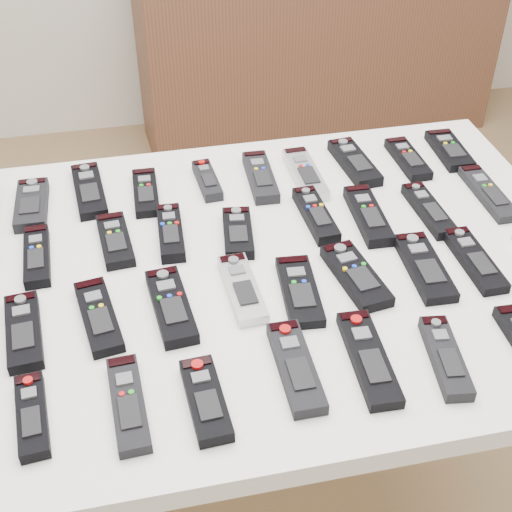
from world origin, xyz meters
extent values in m
plane|color=#99704E|center=(0.00, 0.00, 0.00)|extent=(4.00, 4.00, 0.00)
cube|color=white|center=(0.01, -0.05, 0.76)|extent=(1.25, 0.88, 0.04)
cylinder|color=beige|center=(-0.55, 0.33, 0.37)|extent=(0.04, 0.04, 0.74)
cylinder|color=beige|center=(0.58, 0.33, 0.37)|extent=(0.04, 0.04, 0.74)
cube|color=#512F20|center=(0.68, 1.78, 0.38)|extent=(1.54, 0.47, 0.76)
cube|color=black|center=(-0.39, 0.21, 0.79)|extent=(0.06, 0.16, 0.02)
cube|color=black|center=(-0.28, 0.24, 0.79)|extent=(0.07, 0.19, 0.02)
cube|color=black|center=(-0.17, 0.21, 0.79)|extent=(0.05, 0.16, 0.02)
cube|color=black|center=(-0.03, 0.23, 0.79)|extent=(0.05, 0.14, 0.02)
cube|color=black|center=(0.08, 0.22, 0.79)|extent=(0.06, 0.18, 0.02)
cube|color=#B7B7BC|center=(0.18, 0.21, 0.79)|extent=(0.06, 0.19, 0.02)
cube|color=black|center=(0.29, 0.23, 0.79)|extent=(0.07, 0.18, 0.02)
cube|color=black|center=(0.42, 0.23, 0.79)|extent=(0.05, 0.16, 0.02)
cube|color=black|center=(0.52, 0.24, 0.79)|extent=(0.07, 0.16, 0.02)
cube|color=black|center=(-0.38, 0.04, 0.79)|extent=(0.05, 0.17, 0.02)
cube|color=black|center=(-0.24, 0.06, 0.79)|extent=(0.07, 0.16, 0.02)
cube|color=black|center=(-0.13, 0.06, 0.79)|extent=(0.05, 0.16, 0.02)
cube|color=black|center=(-0.01, 0.03, 0.79)|extent=(0.07, 0.15, 0.02)
cube|color=black|center=(0.16, 0.06, 0.79)|extent=(0.05, 0.18, 0.02)
cube|color=black|center=(0.26, 0.04, 0.79)|extent=(0.06, 0.19, 0.02)
cube|color=black|center=(0.38, 0.03, 0.79)|extent=(0.05, 0.18, 0.02)
cube|color=black|center=(0.53, 0.06, 0.79)|extent=(0.05, 0.19, 0.02)
cube|color=black|center=(-0.40, -0.15, 0.79)|extent=(0.07, 0.17, 0.02)
cube|color=black|center=(-0.28, -0.14, 0.79)|extent=(0.08, 0.18, 0.02)
cube|color=black|center=(-0.15, -0.15, 0.79)|extent=(0.07, 0.18, 0.02)
cube|color=#B7B7BC|center=(-0.03, -0.12, 0.79)|extent=(0.06, 0.17, 0.02)
cube|color=black|center=(0.07, -0.15, 0.79)|extent=(0.07, 0.18, 0.02)
cube|color=black|center=(0.18, -0.13, 0.79)|extent=(0.09, 0.18, 0.02)
cube|color=black|center=(0.30, -0.14, 0.79)|extent=(0.07, 0.19, 0.02)
cube|color=black|center=(0.40, -0.14, 0.79)|extent=(0.05, 0.18, 0.02)
cube|color=black|center=(-0.38, -0.33, 0.79)|extent=(0.05, 0.15, 0.02)
cube|color=black|center=(-0.24, -0.34, 0.79)|extent=(0.06, 0.18, 0.02)
cube|color=black|center=(-0.13, -0.36, 0.79)|extent=(0.06, 0.16, 0.02)
cube|color=black|center=(0.02, -0.32, 0.79)|extent=(0.05, 0.18, 0.02)
cube|color=black|center=(0.13, -0.33, 0.79)|extent=(0.06, 0.20, 0.02)
cube|color=black|center=(0.25, -0.35, 0.79)|extent=(0.07, 0.17, 0.02)
camera|label=1|loc=(-0.20, -1.04, 1.61)|focal=50.00mm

